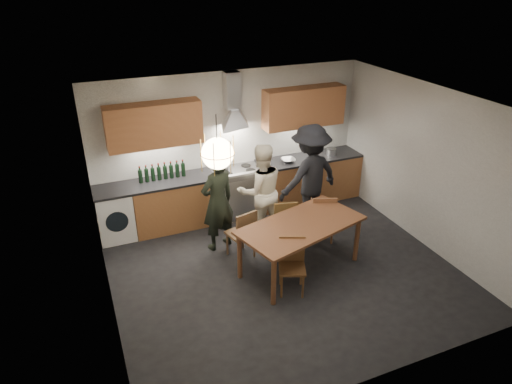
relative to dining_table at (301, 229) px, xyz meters
name	(u,v)px	position (x,y,z in m)	size (l,w,h in m)	color
ground	(283,270)	(-0.25, 0.06, -0.70)	(5.00, 5.00, 0.00)	black
room_shell	(286,167)	(-0.25, 0.06, 1.01)	(5.02, 4.52, 2.61)	silver
counter_run	(239,191)	(-0.23, 2.01, -0.25)	(5.00, 0.62, 0.90)	#BC7A48
range_stove	(238,192)	(-0.25, 2.01, -0.25)	(0.90, 0.60, 0.92)	silver
wall_fixtures	(234,115)	(-0.25, 2.13, 1.18)	(4.30, 0.54, 1.10)	#C97E4D
pendant_lamp	(217,153)	(-1.25, -0.04, 1.40)	(0.43, 0.43, 0.70)	black
dining_table	(301,229)	(0.00, 0.00, 0.00)	(2.05, 1.40, 0.79)	brown
chair_back_left	(243,232)	(-0.68, 0.59, -0.21)	(0.46, 0.46, 0.84)	brown
chair_back_mid	(284,220)	(0.06, 0.68, -0.22)	(0.46, 0.46, 0.84)	brown
chair_back_right	(323,216)	(0.70, 0.54, -0.20)	(0.50, 0.50, 0.86)	brown
chair_front	(292,261)	(-0.33, -0.38, -0.23)	(0.48, 0.48, 0.81)	brown
person_left	(218,202)	(-0.93, 1.06, 0.13)	(0.61, 0.40, 1.66)	black
person_mid	(261,191)	(-0.15, 1.16, 0.13)	(0.80, 0.62, 1.65)	white
person_right	(310,176)	(0.79, 1.20, 0.22)	(1.19, 0.68, 1.84)	black
mixing_bowl	(288,160)	(0.75, 1.96, 0.24)	(0.26, 0.26, 0.06)	silver
stock_pot	(331,152)	(1.67, 1.96, 0.27)	(0.18, 0.18, 0.13)	silver
wine_bottles	(162,171)	(-1.58, 2.09, 0.35)	(0.81, 0.07, 0.30)	black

